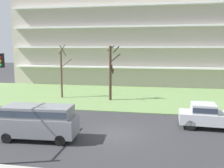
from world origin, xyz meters
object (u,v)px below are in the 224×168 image
pickup_silver_near_left (212,116)px  van_gray_center_left (38,120)px  tree_left (111,71)px  tree_far_left (62,72)px

pickup_silver_near_left → van_gray_center_left: bearing=23.3°
tree_left → pickup_silver_near_left: tree_left is taller
tree_far_left → tree_left: tree_far_left is taller
tree_left → van_gray_center_left: (-2.55, -13.27, -2.15)m
tree_far_left → van_gray_center_left: size_ratio=1.26×
tree_left → pickup_silver_near_left: bearing=-42.4°
tree_far_left → pickup_silver_near_left: bearing=-29.9°
tree_far_left → tree_left: bearing=-3.3°
pickup_silver_near_left → van_gray_center_left: van_gray_center_left is taller
tree_far_left → tree_left: size_ratio=1.02×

